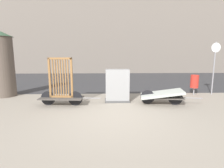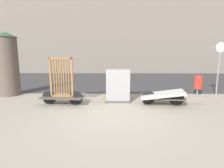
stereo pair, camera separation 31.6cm
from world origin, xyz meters
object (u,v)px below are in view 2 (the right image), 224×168
bike_cart_with_bedframe (62,90)px  trash_bin (198,82)px  sign_post (219,63)px  bike_cart_with_mattress (162,95)px  advertising_column (8,64)px  utility_cabinet (118,87)px

bike_cart_with_bedframe → trash_bin: (6.03, 1.67, 0.06)m
bike_cart_with_bedframe → sign_post: 7.20m
bike_cart_with_mattress → advertising_column: bearing=176.9°
trash_bin → advertising_column: 9.11m
trash_bin → sign_post: bearing=-0.4°
bike_cart_with_mattress → bike_cart_with_bedframe: bearing=-169.4°
bike_cart_with_mattress → utility_cabinet: utility_cabinet is taller
trash_bin → bike_cart_with_bedframe: bearing=-164.5°
bike_cart_with_bedframe → advertising_column: advertising_column is taller
bike_cart_with_bedframe → advertising_column: bearing=155.3°
bike_cart_with_mattress → sign_post: size_ratio=0.93×
bike_cart_with_mattress → sign_post: sign_post is taller
trash_bin → sign_post: size_ratio=0.38×
trash_bin → sign_post: 1.29m
bike_cart_with_bedframe → trash_bin: bike_cart_with_bedframe is taller
sign_post → advertising_column: advertising_column is taller
trash_bin → bike_cart_with_mattress: bearing=-142.1°
bike_cart_with_bedframe → bike_cart_with_mattress: bearing=4.2°
bike_cart_with_mattress → advertising_column: size_ratio=0.79×
sign_post → advertising_column: (-9.97, 0.01, -0.06)m
bike_cart_with_mattress → sign_post: 3.68m
bike_cart_with_bedframe → advertising_column: (-3.04, 1.67, 0.93)m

